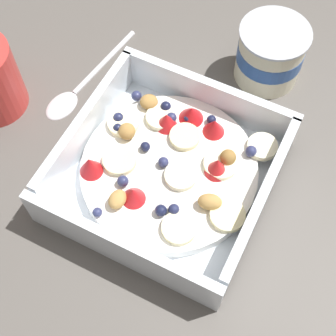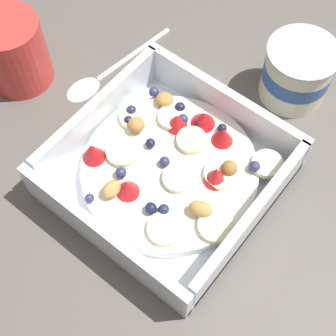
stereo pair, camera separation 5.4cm
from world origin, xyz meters
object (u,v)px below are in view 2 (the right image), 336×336
(fruit_bowl, at_px, (169,171))
(yogurt_cup, at_px, (297,72))
(coffee_mug, at_px, (12,52))
(spoon, at_px, (99,76))

(fruit_bowl, bearing_deg, yogurt_cup, 77.53)
(coffee_mug, bearing_deg, spoon, 36.04)
(fruit_bowl, distance_m, yogurt_cup, 0.20)
(fruit_bowl, relative_size, coffee_mug, 2.06)
(fruit_bowl, relative_size, yogurt_cup, 2.57)
(spoon, relative_size, coffee_mug, 1.63)
(fruit_bowl, distance_m, spoon, 0.17)
(yogurt_cup, bearing_deg, spoon, -146.61)
(yogurt_cup, bearing_deg, coffee_mug, -145.83)
(spoon, bearing_deg, coffee_mug, -143.96)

